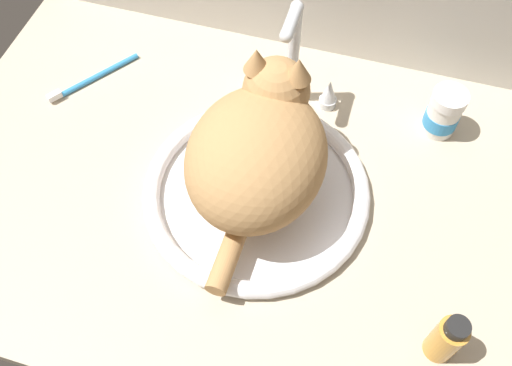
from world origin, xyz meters
TOP-DOWN VIEW (x-y plane):
  - countertop at (0.00, 0.00)cm, footprint 103.39×70.69cm
  - sink_basin at (4.75, -0.20)cm, footprint 36.97×36.97cm
  - faucet at (4.75, 21.59)cm, footprint 17.23×9.55cm
  - cat at (4.79, 1.52)cm, footprint 21.46×34.79cm
  - pill_bottle at (31.68, 22.30)cm, footprint 6.01×6.01cm
  - amber_bottle at (36.23, -17.05)cm, footprint 4.12×4.12cm
  - toothbrush at (-32.01, 15.45)cm, footprint 11.82×15.98cm

SIDE VIEW (x-z plane):
  - countertop at x=0.00cm, z-range 0.00..3.00cm
  - toothbrush at x=-32.01cm, z-range 2.76..4.46cm
  - sink_basin at x=4.75cm, z-range 2.84..5.62cm
  - pill_bottle at x=31.68cm, z-range 2.68..11.76cm
  - amber_bottle at x=36.23cm, z-range 2.65..12.98cm
  - faucet at x=4.75cm, z-range 0.30..22.06cm
  - cat at x=4.79cm, z-range 4.39..24.06cm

